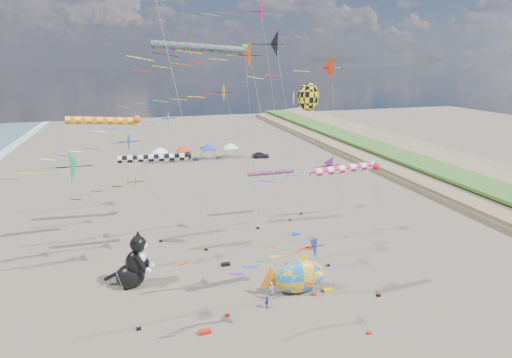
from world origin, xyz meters
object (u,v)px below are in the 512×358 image
object	(u,v)px
cat_inflatable	(132,259)
fish_inflatable	(299,277)
parked_car	(260,155)
child_green	(287,268)
person_adult	(271,291)
child_blue	(267,302)

from	to	relation	value
cat_inflatable	fish_inflatable	size ratio (longest dim) A/B	0.85
cat_inflatable	fish_inflatable	xyz separation A→B (m)	(14.56, -5.55, -1.18)
cat_inflatable	parked_car	world-z (taller)	cat_inflatable
cat_inflatable	child_green	size ratio (longest dim) A/B	4.36
fish_inflatable	parked_car	distance (m)	52.59
cat_inflatable	person_adult	size ratio (longest dim) A/B	3.23
fish_inflatable	child_green	size ratio (longest dim) A/B	5.14
person_adult	child_blue	xyz separation A→B (m)	(-0.79, -1.14, -0.27)
person_adult	child_blue	world-z (taller)	person_adult
parked_car	child_blue	bearing A→B (deg)	174.77
child_green	child_blue	world-z (taller)	child_green
child_green	parked_car	bearing A→B (deg)	90.61
fish_inflatable	person_adult	xyz separation A→B (m)	(-2.86, -0.42, -0.70)
fish_inflatable	parked_car	size ratio (longest dim) A/B	1.70
person_adult	parked_car	xyz separation A→B (m)	(15.12, 51.55, -0.20)
fish_inflatable	child_blue	distance (m)	4.09
fish_inflatable	child_green	world-z (taller)	fish_inflatable
person_adult	parked_car	world-z (taller)	person_adult
child_blue	parked_car	world-z (taller)	parked_car
child_blue	child_green	bearing A→B (deg)	7.20
fish_inflatable	parked_car	xyz separation A→B (m)	(12.26, 51.13, -0.90)
child_green	child_blue	bearing A→B (deg)	-112.60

